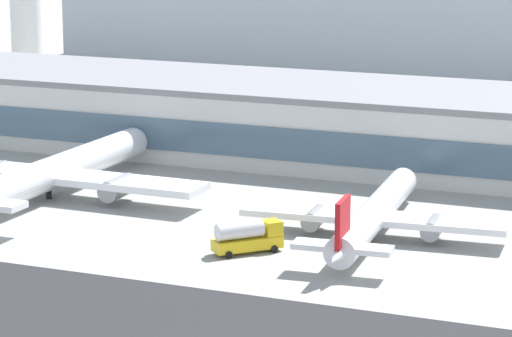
# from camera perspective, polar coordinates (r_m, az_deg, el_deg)

# --- Properties ---
(terminal_building) EXTENTS (202.87, 29.74, 12.06)m
(terminal_building) POSITION_cam_1_polar(r_m,az_deg,el_deg) (201.88, 2.87, 2.18)
(terminal_building) COLOR silver
(terminal_building) RESTS_ON ground_plane
(airliner_navy_tail_gate_1) EXTENTS (46.18, 51.86, 10.82)m
(airliner_navy_tail_gate_1) POSITION_cam_1_polar(r_m,az_deg,el_deg) (178.05, -9.41, -0.27)
(airliner_navy_tail_gate_1) COLOR white
(airliner_navy_tail_gate_1) RESTS_ON ground_plane
(airliner_red_tail_gate_2) EXTENTS (33.93, 42.45, 8.87)m
(airliner_red_tail_gate_2) POSITION_cam_1_polar(r_m,az_deg,el_deg) (156.25, 5.31, -2.22)
(airliner_red_tail_gate_2) COLOR white
(airliner_red_tail_gate_2) RESTS_ON ground_plane
(service_fuel_truck_1) EXTENTS (7.72, 7.97, 3.95)m
(service_fuel_truck_1) POSITION_cam_1_polar(r_m,az_deg,el_deg) (150.02, -0.39, -3.12)
(service_fuel_truck_1) COLOR gold
(service_fuel_truck_1) RESTS_ON ground_plane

